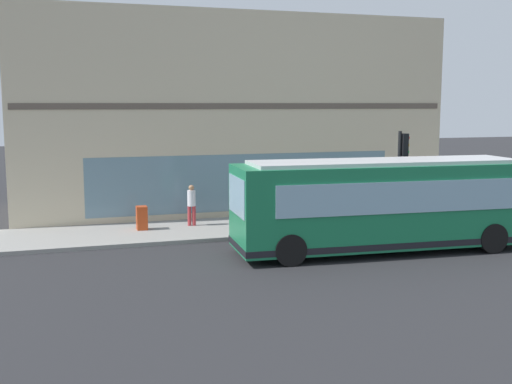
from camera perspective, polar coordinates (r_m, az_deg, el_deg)
ground at (r=20.96m, az=4.15°, el=-5.60°), size 120.00×120.00×0.00m
sidewalk_curb at (r=25.15m, az=0.30°, el=-3.11°), size 3.96×40.00×0.15m
building_corner at (r=30.39m, az=-3.14°, el=6.93°), size 7.97×18.87×8.74m
city_bus_nearside at (r=21.45m, az=11.40°, el=-1.18°), size 3.13×10.17×3.07m
traffic_light_near_corner at (r=25.65m, az=13.04°, el=2.89°), size 0.32×0.49×3.70m
fire_hydrant at (r=24.90m, az=7.23°, el=-2.26°), size 0.35×0.35×0.74m
pedestrian_near_building_entrance at (r=27.57m, az=17.54°, el=-0.35°), size 0.32×0.32×1.65m
pedestrian_by_light_pole at (r=28.60m, az=17.03°, el=-0.14°), size 0.32×0.32×1.57m
pedestrian_near_hydrant at (r=24.88m, az=-5.84°, el=-0.94°), size 0.32×0.32×1.61m
newspaper_vending_box at (r=24.43m, az=-10.25°, el=-2.31°), size 0.44×0.42×0.90m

